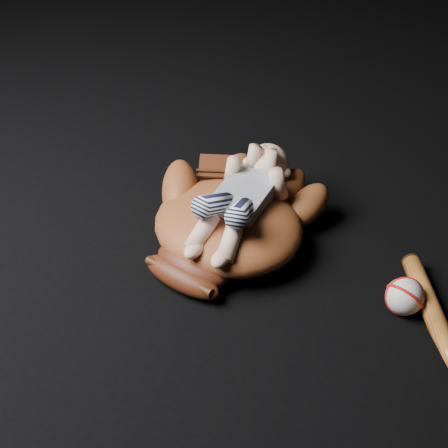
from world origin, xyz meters
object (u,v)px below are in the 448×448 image
(baseball_glove, at_px, (228,220))
(baseball, at_px, (405,296))
(baseball_bat, at_px, (443,337))
(newborn_baby, at_px, (238,198))

(baseball_glove, bearing_deg, baseball, 6.72)
(baseball_bat, relative_size, baseball, 5.58)
(baseball_bat, distance_m, baseball, 0.11)
(baseball_bat, bearing_deg, baseball_glove, 165.94)
(baseball, bearing_deg, newborn_baby, 169.94)
(baseball_bat, xyz_separation_m, baseball, (-0.08, 0.06, 0.02))
(baseball_glove, height_order, newborn_baby, newborn_baby)
(newborn_baby, height_order, baseball, newborn_baby)
(newborn_baby, bearing_deg, baseball, -5.18)
(newborn_baby, distance_m, baseball, 0.39)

